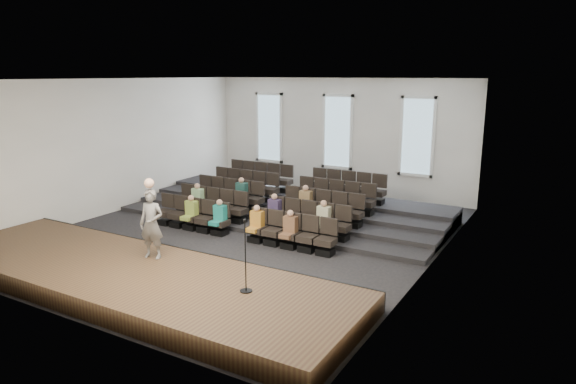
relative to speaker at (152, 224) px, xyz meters
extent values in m
plane|color=black|center=(0.07, 4.26, -1.41)|extent=(14.00, 14.00, 0.00)
cube|color=white|center=(0.07, 4.26, 3.60)|extent=(12.00, 14.00, 0.02)
cube|color=white|center=(0.07, 11.28, 1.09)|extent=(12.00, 0.04, 5.00)
cube|color=white|center=(0.07, -2.76, 1.09)|extent=(12.00, 0.04, 5.00)
cube|color=white|center=(-5.95, 4.26, 1.09)|extent=(0.04, 14.00, 5.00)
cube|color=white|center=(6.09, 4.26, 1.09)|extent=(0.04, 14.00, 5.00)
cube|color=#46341E|center=(0.07, -0.84, -1.16)|extent=(11.80, 3.60, 0.50)
cube|color=black|center=(0.07, 0.93, -1.16)|extent=(11.80, 0.06, 0.52)
cube|color=black|center=(0.07, 6.58, -1.33)|extent=(11.80, 4.80, 0.15)
cube|color=black|center=(0.07, 7.11, -1.26)|extent=(11.80, 3.75, 0.30)
cube|color=black|center=(0.07, 7.63, -1.18)|extent=(11.80, 2.70, 0.45)
cube|color=black|center=(0.07, 8.16, -1.11)|extent=(11.80, 1.65, 0.60)
cube|color=black|center=(-3.05, 3.66, -1.31)|extent=(0.47, 0.43, 0.20)
cube|color=black|center=(-3.05, 3.66, -1.00)|extent=(0.55, 0.50, 0.19)
cube|color=black|center=(-3.05, 3.87, -0.59)|extent=(0.55, 0.08, 0.50)
cube|color=black|center=(-2.45, 3.66, -1.31)|extent=(0.47, 0.43, 0.20)
cube|color=black|center=(-2.45, 3.66, -1.00)|extent=(0.55, 0.50, 0.19)
cube|color=black|center=(-2.45, 3.87, -0.59)|extent=(0.55, 0.08, 0.50)
cube|color=black|center=(-1.85, 3.66, -1.31)|extent=(0.47, 0.43, 0.20)
cube|color=black|center=(-1.85, 3.66, -1.00)|extent=(0.55, 0.50, 0.19)
cube|color=black|center=(-1.85, 3.87, -0.59)|extent=(0.55, 0.08, 0.50)
cube|color=black|center=(-1.25, 3.66, -1.31)|extent=(0.47, 0.43, 0.20)
cube|color=black|center=(-1.25, 3.66, -1.00)|extent=(0.55, 0.50, 0.19)
cube|color=black|center=(-1.25, 3.87, -0.59)|extent=(0.55, 0.08, 0.50)
cube|color=black|center=(-0.65, 3.66, -1.31)|extent=(0.47, 0.43, 0.20)
cube|color=black|center=(-0.65, 3.66, -1.00)|extent=(0.55, 0.50, 0.19)
cube|color=black|center=(-0.65, 3.87, -0.59)|extent=(0.55, 0.08, 0.50)
cube|color=black|center=(0.80, 3.66, -1.31)|extent=(0.47, 0.43, 0.20)
cube|color=black|center=(0.80, 3.66, -1.00)|extent=(0.55, 0.50, 0.19)
cube|color=black|center=(0.80, 3.87, -0.59)|extent=(0.55, 0.08, 0.50)
cube|color=black|center=(1.40, 3.66, -1.31)|extent=(0.47, 0.43, 0.20)
cube|color=black|center=(1.40, 3.66, -1.00)|extent=(0.55, 0.50, 0.19)
cube|color=black|center=(1.40, 3.87, -0.59)|extent=(0.55, 0.08, 0.50)
cube|color=black|center=(2.00, 3.66, -1.31)|extent=(0.47, 0.43, 0.20)
cube|color=black|center=(2.00, 3.66, -1.00)|extent=(0.55, 0.50, 0.19)
cube|color=black|center=(2.00, 3.87, -0.59)|extent=(0.55, 0.08, 0.50)
cube|color=black|center=(2.60, 3.66, -1.31)|extent=(0.47, 0.43, 0.20)
cube|color=black|center=(2.60, 3.66, -1.00)|extent=(0.55, 0.50, 0.19)
cube|color=black|center=(2.60, 3.87, -0.59)|extent=(0.55, 0.08, 0.50)
cube|color=black|center=(3.20, 3.66, -1.31)|extent=(0.47, 0.43, 0.20)
cube|color=black|center=(3.20, 3.66, -1.00)|extent=(0.55, 0.50, 0.19)
cube|color=black|center=(3.20, 3.87, -0.59)|extent=(0.55, 0.08, 0.50)
cube|color=black|center=(-3.05, 4.71, -1.16)|extent=(0.47, 0.43, 0.20)
cube|color=black|center=(-3.05, 4.71, -0.85)|extent=(0.55, 0.50, 0.19)
cube|color=black|center=(-3.05, 4.92, -0.44)|extent=(0.55, 0.08, 0.50)
cube|color=black|center=(-2.45, 4.71, -1.16)|extent=(0.47, 0.43, 0.20)
cube|color=black|center=(-2.45, 4.71, -0.85)|extent=(0.55, 0.50, 0.19)
cube|color=black|center=(-2.45, 4.92, -0.44)|extent=(0.55, 0.08, 0.50)
cube|color=black|center=(-1.85, 4.71, -1.16)|extent=(0.47, 0.43, 0.20)
cube|color=black|center=(-1.85, 4.71, -0.85)|extent=(0.55, 0.50, 0.19)
cube|color=black|center=(-1.85, 4.92, -0.44)|extent=(0.55, 0.08, 0.50)
cube|color=black|center=(-1.25, 4.71, -1.16)|extent=(0.47, 0.43, 0.20)
cube|color=black|center=(-1.25, 4.71, -0.85)|extent=(0.55, 0.50, 0.19)
cube|color=black|center=(-1.25, 4.92, -0.44)|extent=(0.55, 0.08, 0.50)
cube|color=black|center=(-0.65, 4.71, -1.16)|extent=(0.47, 0.43, 0.20)
cube|color=black|center=(-0.65, 4.71, -0.85)|extent=(0.55, 0.50, 0.19)
cube|color=black|center=(-0.65, 4.92, -0.44)|extent=(0.55, 0.08, 0.50)
cube|color=black|center=(0.80, 4.71, -1.16)|extent=(0.47, 0.43, 0.20)
cube|color=black|center=(0.80, 4.71, -0.85)|extent=(0.55, 0.50, 0.19)
cube|color=black|center=(0.80, 4.92, -0.44)|extent=(0.55, 0.08, 0.50)
cube|color=black|center=(1.40, 4.71, -1.16)|extent=(0.47, 0.43, 0.20)
cube|color=black|center=(1.40, 4.71, -0.85)|extent=(0.55, 0.50, 0.19)
cube|color=black|center=(1.40, 4.92, -0.44)|extent=(0.55, 0.08, 0.50)
cube|color=black|center=(2.00, 4.71, -1.16)|extent=(0.47, 0.43, 0.20)
cube|color=black|center=(2.00, 4.71, -0.85)|extent=(0.55, 0.50, 0.19)
cube|color=black|center=(2.00, 4.92, -0.44)|extent=(0.55, 0.08, 0.50)
cube|color=black|center=(2.60, 4.71, -1.16)|extent=(0.47, 0.43, 0.20)
cube|color=black|center=(2.60, 4.71, -0.85)|extent=(0.55, 0.50, 0.19)
cube|color=black|center=(2.60, 4.92, -0.44)|extent=(0.55, 0.08, 0.50)
cube|color=black|center=(3.20, 4.71, -1.16)|extent=(0.47, 0.43, 0.20)
cube|color=black|center=(3.20, 4.71, -0.85)|extent=(0.55, 0.50, 0.19)
cube|color=black|center=(3.20, 4.92, -0.44)|extent=(0.55, 0.08, 0.50)
cube|color=black|center=(-3.05, 5.76, -1.01)|extent=(0.47, 0.42, 0.20)
cube|color=black|center=(-3.05, 5.76, -0.70)|extent=(0.55, 0.50, 0.19)
cube|color=black|center=(-3.05, 5.97, -0.29)|extent=(0.55, 0.08, 0.50)
cube|color=black|center=(-2.45, 5.76, -1.01)|extent=(0.47, 0.42, 0.20)
cube|color=black|center=(-2.45, 5.76, -0.70)|extent=(0.55, 0.50, 0.19)
cube|color=black|center=(-2.45, 5.97, -0.29)|extent=(0.55, 0.08, 0.50)
cube|color=black|center=(-1.85, 5.76, -1.01)|extent=(0.47, 0.42, 0.20)
cube|color=black|center=(-1.85, 5.76, -0.70)|extent=(0.55, 0.50, 0.19)
cube|color=black|center=(-1.85, 5.97, -0.29)|extent=(0.55, 0.08, 0.50)
cube|color=black|center=(-1.25, 5.76, -1.01)|extent=(0.47, 0.42, 0.20)
cube|color=black|center=(-1.25, 5.76, -0.70)|extent=(0.55, 0.50, 0.19)
cube|color=black|center=(-1.25, 5.97, -0.29)|extent=(0.55, 0.08, 0.50)
cube|color=black|center=(-0.65, 5.76, -1.01)|extent=(0.47, 0.42, 0.20)
cube|color=black|center=(-0.65, 5.76, -0.70)|extent=(0.55, 0.50, 0.19)
cube|color=black|center=(-0.65, 5.97, -0.29)|extent=(0.55, 0.08, 0.50)
cube|color=black|center=(0.80, 5.76, -1.01)|extent=(0.47, 0.42, 0.20)
cube|color=black|center=(0.80, 5.76, -0.70)|extent=(0.55, 0.50, 0.19)
cube|color=black|center=(0.80, 5.97, -0.29)|extent=(0.55, 0.08, 0.50)
cube|color=black|center=(1.40, 5.76, -1.01)|extent=(0.47, 0.42, 0.20)
cube|color=black|center=(1.40, 5.76, -0.70)|extent=(0.55, 0.50, 0.19)
cube|color=black|center=(1.40, 5.97, -0.29)|extent=(0.55, 0.08, 0.50)
cube|color=black|center=(2.00, 5.76, -1.01)|extent=(0.47, 0.42, 0.20)
cube|color=black|center=(2.00, 5.76, -0.70)|extent=(0.55, 0.50, 0.19)
cube|color=black|center=(2.00, 5.97, -0.29)|extent=(0.55, 0.08, 0.50)
cube|color=black|center=(2.60, 5.76, -1.01)|extent=(0.47, 0.42, 0.20)
cube|color=black|center=(2.60, 5.76, -0.70)|extent=(0.55, 0.50, 0.19)
cube|color=black|center=(2.60, 5.97, -0.29)|extent=(0.55, 0.08, 0.50)
cube|color=black|center=(3.20, 5.76, -1.01)|extent=(0.47, 0.42, 0.20)
cube|color=black|center=(3.20, 5.76, -0.70)|extent=(0.55, 0.50, 0.19)
cube|color=black|center=(3.20, 5.97, -0.29)|extent=(0.55, 0.08, 0.50)
cube|color=black|center=(-3.05, 6.81, -0.86)|extent=(0.47, 0.42, 0.20)
cube|color=black|center=(-3.05, 6.81, -0.55)|extent=(0.55, 0.50, 0.19)
cube|color=black|center=(-3.05, 7.02, -0.14)|extent=(0.55, 0.08, 0.50)
cube|color=black|center=(-2.45, 6.81, -0.86)|extent=(0.47, 0.42, 0.20)
cube|color=black|center=(-2.45, 6.81, -0.55)|extent=(0.55, 0.50, 0.19)
cube|color=black|center=(-2.45, 7.02, -0.14)|extent=(0.55, 0.08, 0.50)
cube|color=black|center=(-1.85, 6.81, -0.86)|extent=(0.47, 0.42, 0.20)
cube|color=black|center=(-1.85, 6.81, -0.55)|extent=(0.55, 0.50, 0.19)
cube|color=black|center=(-1.85, 7.02, -0.14)|extent=(0.55, 0.08, 0.50)
cube|color=black|center=(-1.25, 6.81, -0.86)|extent=(0.47, 0.42, 0.20)
cube|color=black|center=(-1.25, 6.81, -0.55)|extent=(0.55, 0.50, 0.19)
cube|color=black|center=(-1.25, 7.02, -0.14)|extent=(0.55, 0.08, 0.50)
cube|color=black|center=(-0.65, 6.81, -0.86)|extent=(0.47, 0.42, 0.20)
cube|color=black|center=(-0.65, 6.81, -0.55)|extent=(0.55, 0.50, 0.19)
cube|color=black|center=(-0.65, 7.02, -0.14)|extent=(0.55, 0.08, 0.50)
cube|color=black|center=(0.80, 6.81, -0.86)|extent=(0.47, 0.42, 0.20)
cube|color=black|center=(0.80, 6.81, -0.55)|extent=(0.55, 0.50, 0.19)
cube|color=black|center=(0.80, 7.02, -0.14)|extent=(0.55, 0.08, 0.50)
cube|color=black|center=(1.40, 6.81, -0.86)|extent=(0.47, 0.42, 0.20)
cube|color=black|center=(1.40, 6.81, -0.55)|extent=(0.55, 0.50, 0.19)
cube|color=black|center=(1.40, 7.02, -0.14)|extent=(0.55, 0.08, 0.50)
cube|color=black|center=(2.00, 6.81, -0.86)|extent=(0.47, 0.42, 0.20)
cube|color=black|center=(2.00, 6.81, -0.55)|extent=(0.55, 0.50, 0.19)
cube|color=black|center=(2.00, 7.02, -0.14)|extent=(0.55, 0.08, 0.50)
cube|color=black|center=(2.60, 6.81, -0.86)|extent=(0.47, 0.42, 0.20)
cube|color=black|center=(2.60, 6.81, -0.55)|extent=(0.55, 0.50, 0.19)
cube|color=black|center=(2.60, 7.02, -0.14)|extent=(0.55, 0.08, 0.50)
cube|color=black|center=(3.20, 6.81, -0.86)|extent=(0.47, 0.42, 0.20)
cube|color=black|center=(3.20, 6.81, -0.55)|extent=(0.55, 0.50, 0.19)
cube|color=black|center=(3.20, 7.02, -0.14)|extent=(0.55, 0.08, 0.50)
cube|color=black|center=(-3.05, 7.86, -0.71)|extent=(0.47, 0.42, 0.20)
cube|color=black|center=(-3.05, 7.86, -0.40)|extent=(0.55, 0.50, 0.19)
cube|color=black|center=(-3.05, 8.07, 0.01)|extent=(0.55, 0.08, 0.50)
cube|color=black|center=(-2.45, 7.86, -0.71)|extent=(0.47, 0.42, 0.20)
cube|color=black|center=(-2.45, 7.86, -0.40)|extent=(0.55, 0.50, 0.19)
cube|color=black|center=(-2.45, 8.07, 0.01)|extent=(0.55, 0.08, 0.50)
cube|color=black|center=(-1.85, 7.86, -0.71)|extent=(0.47, 0.42, 0.20)
cube|color=black|center=(-1.85, 7.86, -0.40)|extent=(0.55, 0.50, 0.19)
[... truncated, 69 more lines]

